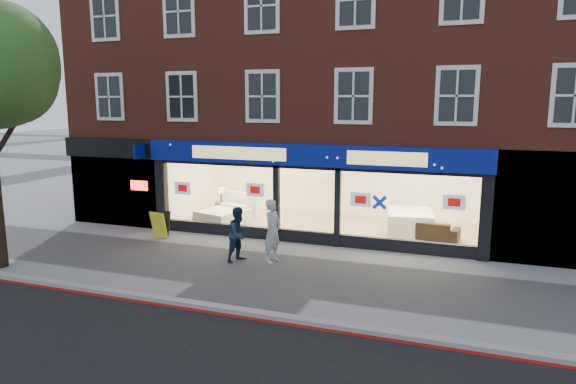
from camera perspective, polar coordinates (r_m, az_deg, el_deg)
The scene contains 12 objects.
ground at distance 14.38m, azimuth -1.68°, elevation -8.81°, with size 120.00×120.00×0.00m, color gray.
kerb_line at distance 11.74m, azimuth -7.33°, elevation -13.35°, with size 60.00×0.10×0.01m, color #8C0A07.
kerb_stone at distance 11.88m, azimuth -6.89°, elevation -12.76°, with size 60.00×0.25×0.12m, color gray.
showroom_floor at distance 19.15m, azimuth 4.04°, elevation -3.84°, with size 11.00×4.50×0.10m, color tan.
building at distance 20.32m, azimuth 5.56°, elevation 15.74°, with size 19.00×8.26×10.30m.
display_bed at distance 19.49m, azimuth -6.93°, elevation -2.58°, with size 2.05×2.28×1.07m.
bedside_table at distance 20.94m, azimuth -7.40°, elevation -1.79°, with size 0.45×0.45×0.55m, color brown.
mattress_stack at distance 18.50m, azimuth 13.36°, elevation -3.24°, with size 1.81×2.14×0.76m.
sofa at distance 17.91m, azimuth 15.26°, elevation -4.02°, with size 2.06×0.80×0.60m, color black.
a_board at distance 18.13m, azimuth -13.98°, elevation -3.54°, with size 0.62×0.40×0.95m, color yellow.
pedestrian_grey at distance 14.95m, azimuth -1.71°, elevation -4.34°, with size 0.68×0.45×1.87m, color #B2B5BA.
pedestrian_blue at distance 15.14m, azimuth -5.45°, elevation -4.67°, with size 0.79×0.61×1.62m, color #172540.
Camera 1 is at (4.95, -12.67, 4.67)m, focal length 32.00 mm.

